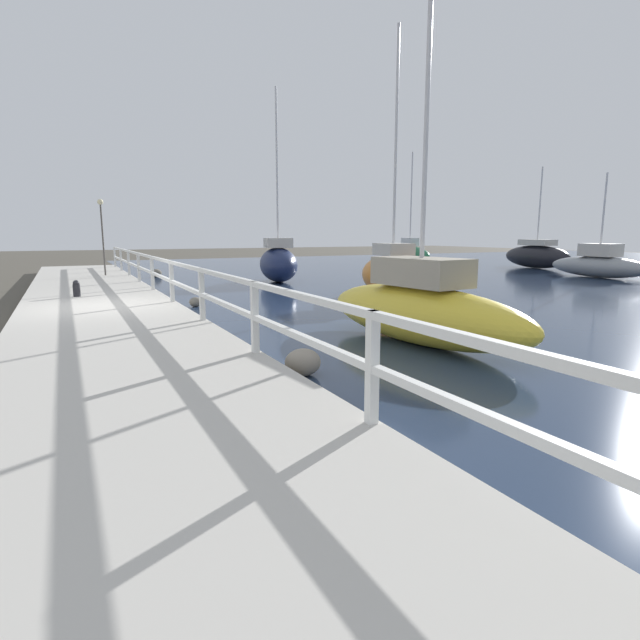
% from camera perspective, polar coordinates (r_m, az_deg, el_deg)
% --- Properties ---
extents(ground_plane, '(120.00, 120.00, 0.00)m').
position_cam_1_polar(ground_plane, '(13.71, -23.67, 0.06)').
color(ground_plane, '#4C473D').
extents(dock_walkway, '(3.74, 36.00, 0.34)m').
position_cam_1_polar(dock_walkway, '(13.69, -23.72, 0.77)').
color(dock_walkway, beige).
rests_on(dock_walkway, ground).
extents(railing, '(0.10, 32.50, 1.09)m').
position_cam_1_polar(railing, '(13.79, -16.63, 5.09)').
color(railing, white).
rests_on(railing, dock_walkway).
extents(boulder_upstream, '(0.56, 0.50, 0.42)m').
position_cam_1_polar(boulder_upstream, '(7.58, -1.98, -4.85)').
color(boulder_upstream, gray).
rests_on(boulder_upstream, ground).
extents(boulder_downstream, '(0.55, 0.49, 0.41)m').
position_cam_1_polar(boulder_downstream, '(26.17, -18.22, 5.11)').
color(boulder_downstream, '#666056').
rests_on(boulder_downstream, ground).
extents(boulder_mid_strip, '(0.38, 0.34, 0.29)m').
position_cam_1_polar(boulder_mid_strip, '(15.18, -14.03, 2.01)').
color(boulder_mid_strip, '#666056').
rests_on(boulder_mid_strip, ground).
extents(mooring_bollard, '(0.20, 0.20, 0.48)m').
position_cam_1_polar(mooring_bollard, '(15.96, -26.07, 3.26)').
color(mooring_bollard, black).
rests_on(mooring_bollard, dock_walkway).
extents(dock_lamp, '(0.24, 0.24, 3.25)m').
position_cam_1_polar(dock_lamp, '(23.71, -23.69, 10.27)').
color(dock_lamp, '#514C47').
rests_on(dock_lamp, dock_walkway).
extents(sailboat_gray, '(1.85, 5.55, 5.02)m').
position_cam_1_polar(sailboat_gray, '(28.28, 29.25, 5.54)').
color(sailboat_gray, gray).
rests_on(sailboat_gray, water_surface).
extents(sailboat_navy, '(2.38, 3.97, 8.26)m').
position_cam_1_polar(sailboat_navy, '(22.49, -4.79, 6.54)').
color(sailboat_navy, '#192347').
rests_on(sailboat_navy, water_surface).
extents(sailboat_green, '(1.92, 5.54, 7.66)m').
position_cam_1_polar(sailboat_green, '(36.15, 10.20, 7.46)').
color(sailboat_green, '#236B42').
rests_on(sailboat_green, water_surface).
extents(sailboat_orange, '(1.85, 4.24, 8.42)m').
position_cam_1_polar(sailboat_orange, '(16.64, 8.31, 5.15)').
color(sailboat_orange, orange).
rests_on(sailboat_orange, water_surface).
extents(sailboat_black, '(2.30, 5.64, 6.16)m').
position_cam_1_polar(sailboat_black, '(34.31, 23.48, 6.77)').
color(sailboat_black, black).
rests_on(sailboat_black, water_surface).
extents(sailboat_yellow, '(1.95, 5.35, 6.79)m').
position_cam_1_polar(sailboat_yellow, '(9.90, 11.36, 1.22)').
color(sailboat_yellow, gold).
rests_on(sailboat_yellow, water_surface).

